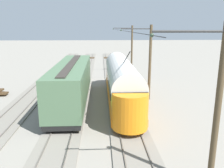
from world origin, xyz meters
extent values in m
plane|color=gray|center=(0.00, 0.00, 0.00)|extent=(220.00, 220.00, 0.00)
cube|color=slate|center=(-4.81, 0.00, 0.05)|extent=(2.80, 80.00, 0.10)
cube|color=#59544C|center=(-4.09, 0.00, 0.14)|extent=(0.07, 80.00, 0.08)
cube|color=#59544C|center=(-5.52, 0.00, 0.14)|extent=(0.07, 80.00, 0.08)
cube|color=#47331E|center=(-4.81, -32.00, 0.11)|extent=(2.50, 0.24, 0.08)
cube|color=#47331E|center=(-4.81, -31.35, 0.11)|extent=(2.50, 0.24, 0.08)
cube|color=#47331E|center=(-4.81, -30.70, 0.11)|extent=(2.50, 0.24, 0.08)
cube|color=#47331E|center=(-4.81, -30.05, 0.11)|extent=(2.50, 0.24, 0.08)
cube|color=#47331E|center=(-4.81, -29.40, 0.11)|extent=(2.50, 0.24, 0.08)
cube|color=slate|center=(0.00, 0.00, 0.05)|extent=(2.80, 80.00, 0.10)
cube|color=#59544C|center=(0.72, 0.00, 0.14)|extent=(0.07, 80.00, 0.08)
cube|color=#59544C|center=(-0.72, 0.00, 0.14)|extent=(0.07, 80.00, 0.08)
cube|color=#47331E|center=(0.00, -32.00, 0.11)|extent=(2.50, 0.24, 0.08)
cube|color=#47331E|center=(0.00, -31.35, 0.11)|extent=(2.50, 0.24, 0.08)
cube|color=#47331E|center=(0.00, -30.70, 0.11)|extent=(2.50, 0.24, 0.08)
cube|color=#47331E|center=(0.00, -30.05, 0.11)|extent=(2.50, 0.24, 0.08)
cube|color=#47331E|center=(0.00, -29.40, 0.11)|extent=(2.50, 0.24, 0.08)
cube|color=slate|center=(4.81, 0.00, 0.05)|extent=(2.80, 80.00, 0.10)
cube|color=#59544C|center=(5.52, 0.00, 0.14)|extent=(0.07, 80.00, 0.08)
cube|color=#59544C|center=(4.09, 0.00, 0.14)|extent=(0.07, 80.00, 0.08)
cube|color=#47331E|center=(4.81, -32.00, 0.11)|extent=(2.50, 0.24, 0.08)
cube|color=#47331E|center=(4.81, -31.35, 0.11)|extent=(2.50, 0.24, 0.08)
cube|color=#47331E|center=(4.81, -30.70, 0.11)|extent=(2.50, 0.24, 0.08)
cube|color=#47331E|center=(4.81, -30.05, 0.11)|extent=(2.50, 0.24, 0.08)
cube|color=#47331E|center=(4.81, -29.40, 0.11)|extent=(2.50, 0.24, 0.08)
cube|color=orange|center=(-4.81, 3.33, 0.71)|extent=(2.65, 14.41, 0.55)
cube|color=orange|center=(-4.81, 3.33, 1.46)|extent=(2.55, 14.41, 0.95)
cube|color=yellow|center=(-4.81, 3.33, 2.46)|extent=(2.55, 14.41, 1.05)
cylinder|color=silver|center=(-4.81, 3.33, 2.98)|extent=(2.65, 14.12, 2.65)
cylinder|color=orange|center=(-4.81, -3.82, 1.70)|extent=(2.55, 2.55, 2.55)
cylinder|color=orange|center=(-4.81, 10.49, 1.70)|extent=(2.55, 2.55, 2.55)
cube|color=black|center=(-4.81, -4.95, 2.72)|extent=(1.63, 0.08, 0.36)
cube|color=black|center=(-4.81, -4.99, 2.41)|extent=(1.73, 0.06, 0.80)
cube|color=black|center=(-6.10, 3.33, 2.46)|extent=(0.04, 12.10, 0.80)
cube|color=black|center=(-3.51, 3.33, 2.46)|extent=(0.04, 12.10, 0.80)
cylinder|color=silver|center=(-4.81, -5.08, 1.46)|extent=(0.24, 0.06, 0.24)
cube|color=gray|center=(-4.81, -5.02, 0.53)|extent=(1.94, 0.12, 0.20)
cylinder|color=black|center=(-4.81, 7.70, 5.02)|extent=(0.07, 4.44, 1.50)
cylinder|color=black|center=(-5.52, -1.28, 0.56)|extent=(0.10, 0.76, 0.76)
cylinder|color=black|center=(-4.09, -1.28, 0.56)|extent=(0.10, 0.76, 0.76)
cylinder|color=black|center=(-5.52, 7.94, 0.56)|extent=(0.10, 0.76, 0.76)
cylinder|color=black|center=(-4.09, 7.94, 0.56)|extent=(0.10, 0.76, 0.76)
cube|color=#4C6B4C|center=(0.00, 3.62, 2.33)|extent=(2.90, 14.25, 3.20)
cube|color=#332D28|center=(0.00, 3.62, 3.99)|extent=(0.70, 12.82, 0.08)
cube|color=black|center=(0.00, 3.62, 0.53)|extent=(2.70, 14.25, 0.36)
cube|color=black|center=(1.48, 3.62, 2.07)|extent=(0.06, 2.20, 2.56)
cylinder|color=black|center=(0.72, 8.61, 0.60)|extent=(0.10, 0.84, 0.84)
cylinder|color=black|center=(-0.72, 8.61, 0.60)|extent=(0.10, 0.84, 0.84)
cylinder|color=black|center=(0.72, -1.36, 0.60)|extent=(0.10, 0.84, 0.84)
cylinder|color=black|center=(-0.72, -1.36, 0.60)|extent=(0.10, 0.84, 0.84)
cylinder|color=#4C3D28|center=(-7.77, -11.41, 3.80)|extent=(0.28, 0.28, 7.61)
cylinder|color=#2D2D2D|center=(-6.29, -11.41, 7.21)|extent=(2.96, 0.10, 0.10)
sphere|color=#334733|center=(-4.81, -11.41, 7.06)|extent=(0.16, 0.16, 0.16)
cylinder|color=#4C3D28|center=(-7.77, 2.59, 3.80)|extent=(0.28, 0.28, 7.61)
cylinder|color=#2D2D2D|center=(-6.29, 2.59, 7.21)|extent=(2.96, 0.10, 0.10)
sphere|color=#334733|center=(-4.81, 2.59, 7.06)|extent=(0.16, 0.16, 0.16)
cylinder|color=#4C3D28|center=(-7.77, 16.59, 3.80)|extent=(0.28, 0.28, 7.61)
cylinder|color=#2D2D2D|center=(-6.29, 16.59, 7.21)|extent=(2.96, 0.10, 0.10)
sphere|color=#334733|center=(-4.81, 16.59, 7.06)|extent=(0.16, 0.16, 0.16)
cylinder|color=black|center=(-4.81, 2.59, 7.06)|extent=(0.03, 32.00, 0.03)
cylinder|color=black|center=(-6.29, -11.41, 7.21)|extent=(2.96, 0.02, 0.02)
camera|label=1|loc=(-2.81, 25.75, 7.37)|focal=37.36mm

